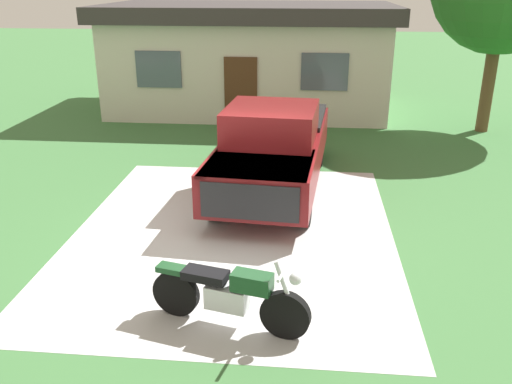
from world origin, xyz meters
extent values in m
plane|color=#3D6E3B|center=(0.00, 0.00, 0.00)|extent=(80.00, 80.00, 0.00)
cube|color=#B9B9B9|center=(0.00, 0.00, 0.00)|extent=(5.74, 7.11, 0.01)
cylinder|color=black|center=(1.08, -2.95, 0.33)|extent=(0.67, 0.28, 0.66)
cylinder|color=black|center=(-0.43, -2.57, 0.33)|extent=(0.67, 0.28, 0.66)
cube|color=silver|center=(0.30, -2.76, 0.42)|extent=(0.61, 0.39, 0.32)
cube|color=#194723|center=(0.64, -2.84, 0.72)|extent=(0.57, 0.38, 0.24)
cube|color=black|center=(0.01, -2.68, 0.70)|extent=(0.65, 0.42, 0.12)
cube|color=#194723|center=(-0.43, -2.57, 0.70)|extent=(0.51, 0.31, 0.08)
cylinder|color=silver|center=(1.08, -2.95, 0.70)|extent=(0.34, 0.14, 0.77)
cylinder|color=silver|center=(1.08, -2.95, 1.02)|extent=(0.21, 0.69, 0.04)
sphere|color=silver|center=(1.19, -2.98, 0.88)|extent=(0.16, 0.16, 0.16)
cylinder|color=black|center=(1.25, 0.53, 0.42)|extent=(0.37, 0.86, 0.84)
cylinder|color=black|center=(-0.39, 0.67, 0.42)|extent=(0.37, 0.86, 0.84)
cylinder|color=black|center=(1.53, 4.02, 0.42)|extent=(0.37, 0.86, 0.84)
cylinder|color=black|center=(-0.10, 4.15, 0.42)|extent=(0.37, 0.86, 0.84)
cube|color=maroon|center=(0.57, 2.39, 0.80)|extent=(2.45, 5.74, 0.80)
cube|color=maroon|center=(0.43, 0.55, 1.10)|extent=(2.05, 2.05, 0.20)
cube|color=maroon|center=(0.54, 1.99, 1.55)|extent=(1.95, 2.04, 0.70)
cube|color=#3F4C56|center=(0.48, 1.20, 1.45)|extent=(1.71, 0.30, 0.60)
cube|color=black|center=(0.70, 3.94, 1.05)|extent=(2.09, 2.55, 0.50)
cube|color=black|center=(0.35, -0.38, 0.80)|extent=(1.70, 0.24, 0.64)
cylinder|color=brown|center=(6.52, 7.75, 1.42)|extent=(0.36, 0.36, 2.84)
cube|color=beige|center=(-0.78, 10.20, 1.50)|extent=(9.00, 5.00, 3.00)
cube|color=#383333|center=(-0.78, 10.20, 3.25)|extent=(9.60, 5.60, 0.50)
cube|color=#4C2D19|center=(-0.78, 7.67, 1.05)|extent=(1.00, 0.08, 2.10)
cube|color=#4C5966|center=(-3.30, 7.67, 1.70)|extent=(1.40, 0.06, 1.10)
cube|color=#4C5966|center=(1.74, 7.67, 1.70)|extent=(1.40, 0.06, 1.10)
camera|label=1|loc=(1.26, -8.84, 4.34)|focal=38.31mm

